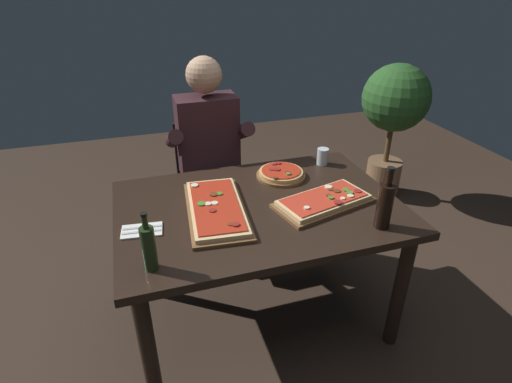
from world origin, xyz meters
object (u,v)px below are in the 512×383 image
Objects in this scene: tumbler_near_camera at (323,156)px; diner_chair at (208,179)px; potted_plant_corner at (394,111)px; oil_bottle_amber at (385,204)px; pizza_round_far at (281,174)px; seated_diner at (210,151)px; pizza_rectangular_left at (216,208)px; wine_bottle_dark at (149,247)px; pizza_rectangular_front at (324,201)px; dining_table at (259,221)px.

tumbler_near_camera is 0.85m from diner_chair.
oil_bottle_amber is at bearing -125.83° from potted_plant_corner.
seated_diner is (-0.31, 0.47, -0.02)m from pizza_round_far.
tumbler_near_camera is 0.09× the size of potted_plant_corner.
pizza_rectangular_left is 0.49m from wine_bottle_dark.
seated_diner reaches higher than diner_chair.
pizza_round_far is at bearing 112.96° from oil_bottle_amber.
diner_chair reaches higher than pizza_rectangular_left.
seated_diner is at bearing 117.73° from oil_bottle_amber.
pizza_round_far is (0.43, 0.26, -0.00)m from pizza_rectangular_left.
seated_diner is (0.00, -0.12, 0.26)m from diner_chair.
potted_plant_corner is (1.02, 1.41, -0.10)m from oil_bottle_amber.
dining_table is at bearing 163.43° from pizza_rectangular_front.
pizza_rectangular_left is at bearing 179.35° from dining_table.
pizza_rectangular_left is 0.50m from pizza_round_far.
dining_table is 0.88m from diner_chair.
dining_table is at bearing -0.65° from pizza_rectangular_left.
potted_plant_corner is (1.71, 1.06, 0.00)m from pizza_rectangular_left.
wine_bottle_dark is at bearing -110.90° from diner_chair.
pizza_rectangular_front is 2.10× the size of wine_bottle_dark.
dining_table is 0.25m from pizza_rectangular_left.
oil_bottle_amber is at bearing -64.67° from diner_chair.
pizza_round_far is 0.32× the size of diner_chair.
pizza_rectangular_front is 0.32m from oil_bottle_amber.
diner_chair reaches higher than dining_table.
seated_diner reaches higher than oil_bottle_amber.
pizza_rectangular_left and pizza_round_far have the same top height.
potted_plant_corner reaches higher than oil_bottle_amber.
tumbler_near_camera is at bearing 34.09° from dining_table.
tumbler_near_camera is 1.22m from potted_plant_corner.
pizza_round_far is 0.98m from wine_bottle_dark.
tumbler_near_camera is at bearing 86.91° from oil_bottle_amber.
potted_plant_corner reaches higher than dining_table.
dining_table is 1.23× the size of potted_plant_corner.
pizza_round_far is at bearing -164.03° from tumbler_near_camera.
diner_chair is at bearing 115.33° from oil_bottle_amber.
diner_chair is at bearing 96.47° from dining_table.
pizza_rectangular_front is at bearing -74.85° from pizza_round_far.
wine_bottle_dark is at bearing -145.64° from potted_plant_corner.
pizza_rectangular_front is at bearing -16.57° from dining_table.
pizza_rectangular_front is 0.62× the size of diner_chair.
dining_table is at bearing -129.36° from pizza_round_far.
pizza_rectangular_front is 1.80× the size of oil_bottle_amber.
pizza_rectangular_front is 1.93× the size of pizza_round_far.
pizza_rectangular_left is 2.18× the size of pizza_round_far.
pizza_rectangular_front reaches higher than dining_table.
diner_chair is (0.12, 0.85, -0.27)m from pizza_rectangular_left.
pizza_rectangular_left is 0.81m from tumbler_near_camera.
oil_bottle_amber is at bearing -62.27° from seated_diner.
diner_chair reaches higher than tumbler_near_camera.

